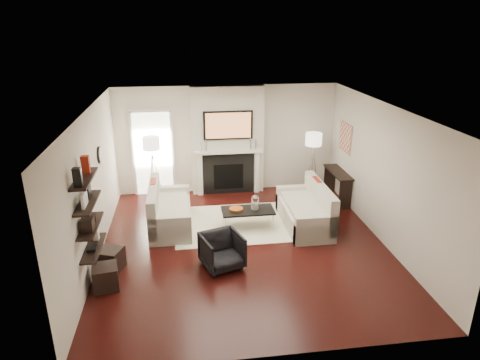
{
  "coord_description": "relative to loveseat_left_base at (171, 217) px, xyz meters",
  "views": [
    {
      "loc": [
        -1.09,
        -7.37,
        4.17
      ],
      "look_at": [
        0.0,
        0.6,
        1.15
      ],
      "focal_mm": 32.0,
      "sensor_mm": 36.0,
      "label": 1
    }
  ],
  "objects": [
    {
      "name": "shelf_lower",
      "position": [
        -1.18,
        -2.05,
        0.89
      ],
      "size": [
        0.25,
        1.0,
        0.04
      ],
      "primitive_type": "cube",
      "color": "black",
      "rests_on": "wall_left"
    },
    {
      "name": "hallway_panel",
      "position": [
        -0.41,
        1.93,
        0.84
      ],
      "size": [
        0.9,
        0.02,
        2.1
      ],
      "primitive_type": "cube",
      "color": "white",
      "rests_on": "floor"
    },
    {
      "name": "door_trim_top",
      "position": [
        -0.41,
        1.91,
        1.92
      ],
      "size": [
        1.02,
        0.06,
        0.06
      ],
      "primitive_type": "cube",
      "color": "white",
      "rests_on": "wall_back"
    },
    {
      "name": "mantel_pilaster_l",
      "position": [
        0.72,
        1.66,
        0.34
      ],
      "size": [
        0.12,
        0.08,
        1.1
      ],
      "primitive_type": "cube",
      "color": "white",
      "rests_on": "floor"
    },
    {
      "name": "candlestick_r_tall",
      "position": [
        1.99,
        1.65,
        1.09
      ],
      "size": [
        0.04,
        0.04,
        0.3
      ],
      "primitive_type": "cylinder",
      "color": "silver",
      "rests_on": "mantel_shelf"
    },
    {
      "name": "coffee_table",
      "position": [
        1.62,
        -0.31,
        0.19
      ],
      "size": [
        1.1,
        0.55,
        0.04
      ],
      "primitive_type": "cube",
      "color": "black",
      "rests_on": "floor"
    },
    {
      "name": "lamp_right_leg_a",
      "position": [
        3.6,
        1.31,
        0.39
      ],
      "size": [
        0.25,
        0.02,
        1.23
      ],
      "primitive_type": "cylinder",
      "rotation": [
        0.18,
        0.0,
        4.71
      ],
      "color": "silver",
      "rests_on": "floor"
    },
    {
      "name": "mantel_shelf",
      "position": [
        1.44,
        1.64,
        0.91
      ],
      "size": [
        1.7,
        0.18,
        0.07
      ],
      "primitive_type": "cube",
      "color": "white",
      "rests_on": "chimney_breast"
    },
    {
      "name": "chimney_breast",
      "position": [
        1.44,
        1.82,
        1.14
      ],
      "size": [
        1.8,
        0.25,
        2.7
      ],
      "primitive_type": "cube",
      "color": "silver",
      "rests_on": "floor"
    },
    {
      "name": "loveseat_right_cushion",
      "position": [
        2.79,
        -0.37,
        0.26
      ],
      "size": [
        0.63,
        1.44,
        0.1
      ],
      "primitive_type": "cube",
      "color": "beige",
      "rests_on": "loveseat_right_base"
    },
    {
      "name": "room_envelope",
      "position": [
        1.44,
        -1.05,
        1.14
      ],
      "size": [
        6.0,
        6.0,
        6.0
      ],
      "color": "black",
      "rests_on": "ground"
    },
    {
      "name": "lamp_left_post",
      "position": [
        -0.41,
        1.48,
        0.39
      ],
      "size": [
        0.02,
        0.02,
        1.2
      ],
      "primitive_type": "cylinder",
      "color": "silver",
      "rests_on": "floor"
    },
    {
      "name": "coffee_leg_se",
      "position": [
        2.12,
        -0.09,
        -0.02
      ],
      "size": [
        0.02,
        0.02,
        0.38
      ],
      "primitive_type": "cylinder",
      "color": "silver",
      "rests_on": "floor"
    },
    {
      "name": "decor_wine_rack",
      "position": [
        -1.18,
        -2.23,
        1.01
      ],
      "size": [
        0.18,
        0.25,
        0.2
      ],
      "primitive_type": "cube",
      "color": "black",
      "rests_on": "shelf_lower"
    },
    {
      "name": "decor_box_tall",
      "position": [
        -1.18,
        -1.79,
        0.6
      ],
      "size": [
        0.1,
        0.1,
        0.18
      ],
      "primitive_type": "cube",
      "color": "white",
      "rests_on": "shelf_bottom"
    },
    {
      "name": "copper_bowl",
      "position": [
        1.37,
        -0.31,
        0.24
      ],
      "size": [
        0.29,
        0.29,
        0.05
      ],
      "primitive_type": "cylinder",
      "color": "#BF631F",
      "rests_on": "coffee_table"
    },
    {
      "name": "candlestick_r_short",
      "position": [
        2.12,
        1.65,
        1.06
      ],
      "size": [
        0.04,
        0.04,
        0.24
      ],
      "primitive_type": "cylinder",
      "color": "silver",
      "rests_on": "mantel_shelf"
    },
    {
      "name": "ottoman_far",
      "position": [
        -1.03,
        -2.15,
        -0.01
      ],
      "size": [
        0.46,
        0.46,
        0.4
      ],
      "primitive_type": "cube",
      "rotation": [
        0.0,
        0.0,
        0.16
      ],
      "color": "black",
      "rests_on": "floor"
    },
    {
      "name": "tv_screen",
      "position": [
        1.44,
        1.63,
        1.57
      ],
      "size": [
        1.1,
        0.0,
        0.62
      ],
      "primitive_type": "cube",
      "color": "#BF723F",
      "rests_on": "tv_body"
    },
    {
      "name": "pillow_right_orange",
      "position": [
        3.17,
        -0.07,
        0.52
      ],
      "size": [
        0.1,
        0.42,
        0.42
      ],
      "primitive_type": "cube",
      "color": "maroon",
      "rests_on": "loveseat_right_cushion"
    },
    {
      "name": "loveseat_left_arm_s",
      "position": [
        0.0,
        0.81,
        0.09
      ],
      "size": [
        0.85,
        0.18,
        0.6
      ],
      "primitive_type": "cube",
      "color": "beige",
      "rests_on": "floor"
    },
    {
      "name": "lamp_left_shade",
      "position": [
        -0.41,
        1.48,
        1.24
      ],
      "size": [
        0.4,
        0.4,
        0.3
      ],
      "primitive_type": "cylinder",
      "color": "white",
      "rests_on": "lamp_left_post"
    },
    {
      "name": "coffee_leg_ne",
      "position": [
        2.12,
        -0.53,
        -0.02
      ],
      "size": [
        0.02,
        0.02,
        0.38
      ],
      "primitive_type": "cylinder",
      "color": "silver",
      "rests_on": "floor"
    },
    {
      "name": "ottoman_near",
      "position": [
        -1.03,
        -1.59,
        -0.01
      ],
      "size": [
        0.52,
        0.52,
        0.4
      ],
      "primitive_type": "cube",
      "rotation": [
        0.0,
        0.0,
        -0.36
      ],
      "color": "black",
      "rests_on": "floor"
    },
    {
      "name": "clock_rim",
      "position": [
        -1.29,
        -0.15,
        1.49
      ],
      "size": [
        0.04,
        0.34,
        0.34
      ],
      "primitive_type": "cylinder",
      "rotation": [
        0.0,
        1.57,
        0.0
      ],
      "color": "black",
      "rests_on": "wall_left"
    },
    {
      "name": "hurricane_candle",
      "position": [
        1.77,
        -0.31,
        0.29
      ],
      "size": [
        0.11,
        0.11,
        0.16
      ],
      "primitive_type": "cylinder",
      "color": "white",
      "rests_on": "coffee_table"
    },
    {
      "name": "mantel_pilaster_r",
      "position": [
        2.16,
        1.66,
        0.34
      ],
      "size": [
        0.12,
        0.08,
        1.1
      ],
      "primitive_type": "cube",
      "color": "white",
      "rests_on": "floor"
    },
    {
      "name": "firebox",
      "position": [
        1.44,
        1.68,
        0.24
      ],
      "size": [
        0.75,
        0.02,
        0.65
      ],
      "primitive_type": "cube",
      "color": "black",
      "rests_on": "floor"
    },
    {
      "name": "lamp_right_post",
      "position": [
        3.49,
        1.31,
        0.39
      ],
      "size": [
        0.02,
        0.02,
        1.2
      ],
      "primitive_type": "cylinder",
      "color": "silver",
      "rests_on": "floor"
    },
    {
      "name": "fireplace_surround",
      "position": [
        1.44,
        1.69,
        0.31
      ],
      "size": [
        1.3,
        0.02,
        1.04
      ],
      "primitive_type": "cube",
      "color": "black",
      "rests_on": "floor"
    },
    {
      "name": "shelf_bottom",
      "position": [
        -1.18,
        -2.05,
        0.49
      ],
      "size": [
        0.25,
        1.0,
        0.03
      ],
      "primitive_type": "cube",
      "color": "black",
      "rests_on": "wall_left"
    },
    {
      "name": "lamp_right_shade",
      "position": [
        3.49,
        1.31,
        1.24
      ],
      "size": [
        0.4,
        0.4,
        0.3
      ],
      "primitive_type": "cylinder",
      "color": "white",
      "rests_on": "lamp_right_post"
    },
    {
      "name": "shelf_top",
      "position": [
        -1.18,
        -2.05,
        1.69
      ],
      "size": [
        0.25,
        1.0,
        0.04
      ],
      "primitive_type": "cube",
      "color": "black",
      "rests_on": "wall_left"
    },
    {
      "name": "pillow_left_orange",
      "position": [
        -0.33,
        0.3,
        0.52
      ],
      "size": [
        0.1,
        0.42,
        0.42
      ],
      "primitive_type": "cube",
      "color": "maroon",
      "rests_on": "loveseat_left_cushion"
    },
    {
      "name": "console_leg_n",
      "position": [
        4.01,
        0.31,
        0.14
      ],
      "size": [
        0.3,
        0.04,
        0.71
      ],
      "primitive_type": "cube",
      "color": "black",
      "rests_on": "floor"
    },
    {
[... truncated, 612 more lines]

